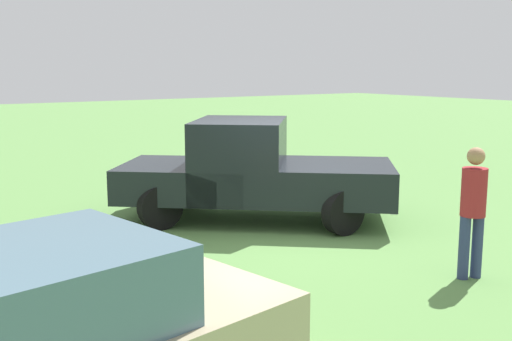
% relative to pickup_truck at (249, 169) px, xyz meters
% --- Properties ---
extents(ground_plane, '(80.00, 80.00, 0.00)m').
position_rel_pickup_truck_xyz_m(ground_plane, '(0.10, 0.82, -0.93)').
color(ground_plane, '#5B8C47').
extents(pickup_truck, '(4.92, 4.62, 1.80)m').
position_rel_pickup_truck_xyz_m(pickup_truck, '(0.00, 0.00, 0.00)').
color(pickup_truck, black).
rests_on(pickup_truck, ground_plane).
extents(person_bystander, '(0.40, 0.40, 1.72)m').
position_rel_pickup_truck_xyz_m(person_bystander, '(-0.65, 4.21, 0.04)').
color(person_bystander, navy).
rests_on(person_bystander, ground_plane).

